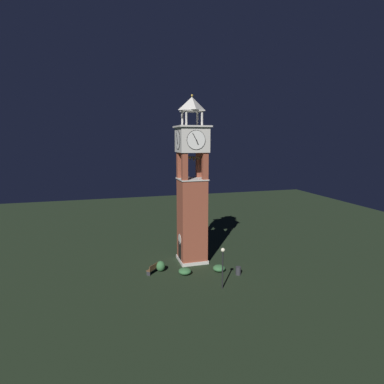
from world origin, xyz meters
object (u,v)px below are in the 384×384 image
object	(u,v)px
clock_tower	(192,194)
park_bench	(153,268)
trash_bin	(238,271)
lamp_post	(223,260)

from	to	relation	value
clock_tower	park_bench	world-z (taller)	clock_tower
clock_tower	trash_bin	distance (m)	9.04
park_bench	lamp_post	distance (m)	7.56
clock_tower	park_bench	distance (m)	8.50
clock_tower	trash_bin	bearing A→B (deg)	35.65
clock_tower	lamp_post	world-z (taller)	clock_tower
park_bench	lamp_post	world-z (taller)	lamp_post
clock_tower	trash_bin	world-z (taller)	clock_tower
lamp_post	trash_bin	bearing A→B (deg)	131.76
park_bench	trash_bin	bearing A→B (deg)	71.52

